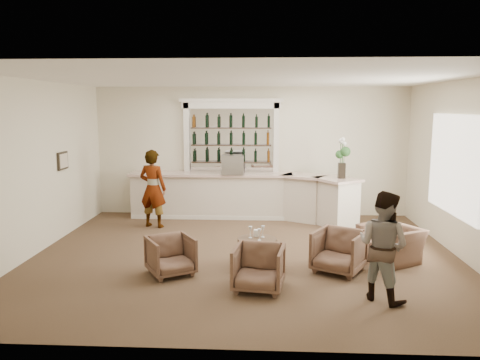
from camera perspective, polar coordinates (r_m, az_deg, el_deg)
name	(u,v)px	position (r m, az deg, el deg)	size (l,w,h in m)	color
ground	(245,255)	(8.99, 0.63, -9.17)	(8.00, 8.00, 0.00)	brown
room_shell	(255,130)	(9.27, 1.84, 6.10)	(8.04, 7.02, 3.32)	beige
bar_counter	(244,196)	(11.76, 0.45, -1.97)	(5.72, 1.80, 1.14)	beige
back_bar_alcove	(231,137)	(12.01, -1.07, 5.28)	(2.64, 0.25, 3.00)	white
cocktail_table	(257,252)	(8.36, 2.08, -8.78)	(0.69, 0.69, 0.50)	#47311E
sommelier	(153,189)	(11.05, -10.57, -1.04)	(0.67, 0.44, 1.82)	gray
guest	(383,246)	(7.12, 17.03, -7.70)	(0.78, 0.61, 1.61)	gray
armchair_left	(171,256)	(8.01, -8.45, -9.09)	(0.70, 0.72, 0.66)	brown
armchair_center	(259,268)	(7.30, 2.29, -10.65)	(0.74, 0.77, 0.70)	brown
armchair_right	(339,251)	(8.21, 11.95, -8.48)	(0.78, 0.80, 0.73)	brown
armchair_far	(391,244)	(9.05, 17.91, -7.40)	(0.98, 0.85, 0.63)	brown
espresso_machine	(233,165)	(11.57, -0.89, 1.88)	(0.54, 0.45, 0.47)	#ABACB0
flower_vase	(342,155)	(11.15, 12.35, 2.94)	(0.25, 0.25, 0.95)	black
wine_glass_bar_left	(240,170)	(11.59, 0.05, 1.24)	(0.07, 0.07, 0.21)	white
wine_glass_bar_right	(222,170)	(11.67, -2.18, 1.28)	(0.07, 0.07, 0.21)	white
wine_glass_tbl_a	(250,232)	(8.30, 1.27, -6.37)	(0.07, 0.07, 0.21)	white
wine_glass_tbl_b	(263,232)	(8.34, 2.80, -6.30)	(0.07, 0.07, 0.21)	white
wine_glass_tbl_c	(259,235)	(8.14, 2.37, -6.68)	(0.07, 0.07, 0.21)	white
napkin_holder	(256,233)	(8.41, 1.97, -6.48)	(0.08, 0.08, 0.12)	white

